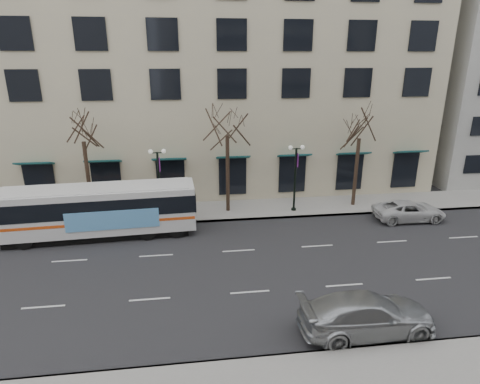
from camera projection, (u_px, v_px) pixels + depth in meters
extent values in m
plane|color=black|center=(244.00, 269.00, 22.51)|extent=(160.00, 160.00, 0.00)
cube|color=gray|center=(291.00, 207.00, 31.54)|extent=(80.00, 4.00, 0.15)
cube|color=beige|center=(193.00, 49.00, 38.11)|extent=(40.00, 20.00, 24.00)
cylinder|color=black|center=(89.00, 181.00, 28.64)|extent=(0.28, 0.28, 5.74)
cylinder|color=black|center=(228.00, 175.00, 29.81)|extent=(0.28, 0.28, 5.95)
cylinder|color=black|center=(356.00, 173.00, 31.10)|extent=(0.28, 0.28, 5.46)
cylinder|color=black|center=(159.00, 186.00, 28.80)|extent=(0.16, 0.16, 5.00)
cylinder|color=black|center=(162.00, 216.00, 29.56)|extent=(0.36, 0.36, 0.30)
cube|color=black|center=(157.00, 153.00, 28.01)|extent=(0.90, 0.06, 0.06)
sphere|color=silver|center=(151.00, 152.00, 27.92)|extent=(0.32, 0.32, 0.32)
sphere|color=silver|center=(164.00, 151.00, 28.03)|extent=(0.32, 0.32, 0.32)
cube|color=#762283|center=(160.00, 164.00, 28.30)|extent=(0.04, 0.45, 1.00)
cylinder|color=black|center=(295.00, 181.00, 30.01)|extent=(0.16, 0.16, 5.00)
cylinder|color=black|center=(294.00, 210.00, 30.77)|extent=(0.36, 0.36, 0.30)
cube|color=black|center=(296.00, 149.00, 29.22)|extent=(0.90, 0.06, 0.06)
sphere|color=silver|center=(290.00, 148.00, 29.13)|extent=(0.32, 0.32, 0.32)
sphere|color=silver|center=(302.00, 147.00, 29.24)|extent=(0.32, 0.32, 0.32)
cube|color=#762283|center=(297.00, 160.00, 29.51)|extent=(0.04, 0.45, 1.00)
cube|color=silver|center=(98.00, 209.00, 26.13)|extent=(12.61, 3.36, 2.86)
cube|color=black|center=(101.00, 232.00, 26.65)|extent=(11.60, 2.98, 0.47)
cube|color=black|center=(102.00, 202.00, 26.04)|extent=(12.11, 3.38, 1.14)
cube|color=#D94C14|center=(99.00, 216.00, 26.29)|extent=(12.49, 3.39, 0.19)
cube|color=#5CA3E1|center=(113.00, 220.00, 25.11)|extent=(5.72, 0.37, 1.25)
cube|color=silver|center=(95.00, 188.00, 25.66)|extent=(11.97, 3.06, 0.08)
cylinder|color=black|center=(24.00, 241.00, 24.71)|extent=(1.05, 0.35, 1.04)
cylinder|color=black|center=(35.00, 226.00, 26.94)|extent=(1.05, 0.35, 1.04)
cylinder|color=black|center=(148.00, 232.00, 25.99)|extent=(1.05, 0.35, 1.04)
cylinder|color=black|center=(149.00, 218.00, 28.22)|extent=(1.05, 0.35, 1.04)
cylinder|color=black|center=(177.00, 230.00, 26.31)|extent=(1.05, 0.35, 1.04)
cylinder|color=black|center=(176.00, 217.00, 28.54)|extent=(1.05, 0.35, 1.04)
imported|color=#A9ACB0|center=(367.00, 314.00, 17.20)|extent=(5.95, 2.51, 1.72)
imported|color=silver|center=(409.00, 211.00, 29.14)|extent=(5.14, 2.47, 1.41)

